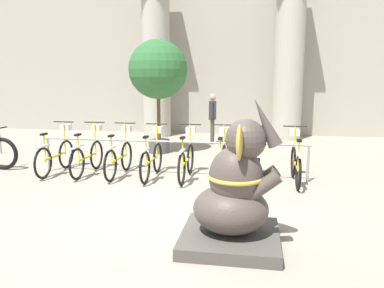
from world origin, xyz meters
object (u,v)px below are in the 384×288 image
at_px(bicycle_2, 119,157).
at_px(bicycle_3, 152,158).
at_px(bicycle_6, 258,162).
at_px(bicycle_5, 222,160).
at_px(bicycle_1, 88,155).
at_px(potted_tree, 158,72).
at_px(bicycle_7, 296,163).
at_px(person_pedestrian, 213,114).
at_px(bicycle_4, 187,159).
at_px(bicycle_0, 56,154).
at_px(elephant_statue, 235,196).

relative_size(bicycle_2, bicycle_3, 1.00).
bearing_deg(bicycle_6, bicycle_5, 174.48).
distance_m(bicycle_1, potted_tree, 3.33).
bearing_deg(bicycle_7, bicycle_6, -174.65).
distance_m(bicycle_2, bicycle_7, 3.67).
height_order(bicycle_3, person_pedestrian, person_pedestrian).
distance_m(bicycle_7, person_pedestrian, 4.87).
distance_m(bicycle_2, bicycle_4, 1.47).
distance_m(bicycle_0, bicycle_3, 2.20).
distance_m(bicycle_3, potted_tree, 3.30).
height_order(bicycle_1, bicycle_4, same).
relative_size(elephant_statue, potted_tree, 0.59).
height_order(bicycle_3, bicycle_4, same).
bearing_deg(elephant_statue, bicycle_0, 143.62).
relative_size(bicycle_0, bicycle_3, 1.00).
relative_size(bicycle_4, elephant_statue, 0.88).
bearing_deg(bicycle_1, bicycle_5, -0.02).
bearing_deg(bicycle_6, bicycle_1, 178.88).
xyz_separation_m(bicycle_3, person_pedestrian, (0.77, 4.39, 0.54)).
bearing_deg(bicycle_0, potted_tree, 57.98).
xyz_separation_m(bicycle_1, bicycle_7, (4.41, -0.00, 0.00)).
bearing_deg(potted_tree, bicycle_3, -78.47).
bearing_deg(bicycle_4, elephant_statue, -68.92).
bearing_deg(bicycle_6, bicycle_4, 178.77).
relative_size(bicycle_6, potted_tree, 0.52).
relative_size(bicycle_1, potted_tree, 0.52).
bearing_deg(person_pedestrian, bicycle_1, -117.41).
distance_m(bicycle_7, elephant_statue, 3.23).
height_order(elephant_statue, potted_tree, potted_tree).
xyz_separation_m(bicycle_3, potted_tree, (-0.55, 2.68, 1.84)).
bearing_deg(bicycle_3, potted_tree, 101.53).
distance_m(bicycle_4, person_pedestrian, 4.40).
relative_size(bicycle_7, potted_tree, 0.52).
xyz_separation_m(bicycle_3, bicycle_5, (1.47, 0.07, 0.00)).
relative_size(bicycle_7, person_pedestrian, 1.02).
bearing_deg(bicycle_0, person_pedestrian, 55.68).
relative_size(bicycle_6, bicycle_7, 1.00).
distance_m(bicycle_1, bicycle_4, 2.20).
bearing_deg(elephant_statue, bicycle_3, 122.40).
xyz_separation_m(bicycle_6, potted_tree, (-2.75, 2.68, 1.84)).
distance_m(bicycle_1, bicycle_3, 1.47).
relative_size(elephant_statue, person_pedestrian, 1.16).
bearing_deg(elephant_statue, person_pedestrian, 98.66).
bearing_deg(bicycle_0, bicycle_4, -0.09).
xyz_separation_m(bicycle_1, bicycle_4, (2.20, -0.04, 0.00)).
bearing_deg(potted_tree, person_pedestrian, 52.36).
relative_size(bicycle_0, bicycle_2, 1.00).
xyz_separation_m(bicycle_0, bicycle_6, (4.41, -0.04, 0.00)).
bearing_deg(bicycle_7, bicycle_0, -179.64).
relative_size(bicycle_3, bicycle_6, 1.00).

